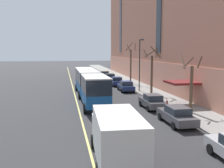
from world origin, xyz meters
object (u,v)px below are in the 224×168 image
at_px(box_truck, 116,135).
at_px(fire_hydrant, 167,103).
at_px(parked_car_darkgray_4, 152,101).
at_px(street_tree_far_downtown, 131,63).
at_px(parked_car_champagne_6, 105,74).
at_px(street_tree_far_uptown, 152,69).
at_px(city_bus, 89,83).
at_px(parked_car_navy_7, 116,81).
at_px(parked_car_black_1, 110,78).
at_px(street_tree_mid_block, 191,84).
at_px(parked_car_darkgray_5, 177,115).
at_px(parked_car_navy_2, 126,86).
at_px(street_lamp, 140,60).

bearing_deg(box_truck, fire_hydrant, 57.76).
xyz_separation_m(parked_car_darkgray_4, box_truck, (-6.57, -12.95, 0.93)).
bearing_deg(street_tree_far_downtown, parked_car_darkgray_4, -98.22).
xyz_separation_m(parked_car_champagne_6, street_tree_far_uptown, (2.88, -23.52, 2.74)).
relative_size(parked_car_champagne_6, street_tree_far_uptown, 0.64).
relative_size(city_bus, parked_car_navy_7, 4.21).
distance_m(parked_car_black_1, parked_car_darkgray_4, 24.90).
xyz_separation_m(parked_car_navy_7, fire_hydrant, (1.84, -18.32, -0.29)).
xyz_separation_m(street_tree_mid_block, fire_hydrant, (-1.19, 2.94, -2.44)).
height_order(city_bus, street_tree_mid_block, street_tree_mid_block).
xyz_separation_m(city_bus, street_tree_far_uptown, (8.95, 1.98, 1.47)).
height_order(parked_car_darkgray_5, street_tree_far_downtown, street_tree_far_downtown).
bearing_deg(street_tree_far_uptown, parked_car_navy_7, 107.42).
distance_m(street_tree_mid_block, street_tree_far_downtown, 23.19).
distance_m(parked_car_black_1, parked_car_navy_7, 6.41).
bearing_deg(parked_car_navy_2, city_bus, -139.09).
height_order(parked_car_black_1, street_lamp, street_lamp).
bearing_deg(box_truck, parked_car_navy_7, 78.42).
xyz_separation_m(parked_car_navy_7, street_lamp, (1.94, -7.66, 4.00)).
relative_size(city_bus, box_truck, 2.51).
bearing_deg(city_bus, box_truck, -91.55).
bearing_deg(parked_car_navy_2, parked_car_navy_7, 91.39).
bearing_deg(parked_car_darkgray_5, fire_hydrant, 74.77).
distance_m(parked_car_darkgray_4, street_tree_far_downtown, 20.84).
xyz_separation_m(parked_car_darkgray_4, fire_hydrant, (1.72, 0.18, -0.29)).
height_order(city_bus, box_truck, city_bus).
height_order(street_tree_far_downtown, street_lamp, street_lamp).
height_order(city_bus, parked_car_black_1, city_bus).
bearing_deg(parked_car_champagne_6, parked_car_navy_2, -90.04).
xyz_separation_m(city_bus, parked_car_darkgray_4, (6.03, -6.81, -1.27)).
distance_m(parked_car_darkgray_5, parked_car_champagne_6, 38.33).
distance_m(city_bus, street_lamp, 9.23).
height_order(street_tree_mid_block, street_tree_far_uptown, street_tree_far_uptown).
bearing_deg(street_tree_far_uptown, parked_car_navy_2, 131.40).
height_order(parked_car_navy_2, street_lamp, street_lamp).
height_order(parked_car_navy_2, parked_car_champagne_6, same).
bearing_deg(parked_car_black_1, parked_car_darkgray_5, -89.79).
xyz_separation_m(parked_car_darkgray_4, street_tree_mid_block, (2.91, -2.76, 2.15)).
distance_m(parked_car_darkgray_5, parked_car_navy_7, 24.53).
relative_size(street_tree_far_downtown, street_lamp, 0.98).
height_order(box_truck, street_lamp, street_lamp).
height_order(parked_car_darkgray_4, fire_hydrant, parked_car_darkgray_4).
bearing_deg(parked_car_champagne_6, parked_car_darkgray_5, -90.03).
bearing_deg(city_bus, parked_car_navy_7, 63.18).
distance_m(parked_car_navy_2, fire_hydrant, 12.01).
height_order(parked_car_darkgray_5, street_tree_far_uptown, street_tree_far_uptown).
relative_size(parked_car_darkgray_5, box_truck, 0.66).
xyz_separation_m(street_tree_mid_block, street_lamp, (-1.09, 13.60, 1.84)).
bearing_deg(street_lamp, street_tree_far_uptown, -61.61).
bearing_deg(parked_car_navy_7, parked_car_darkgray_4, -89.62).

